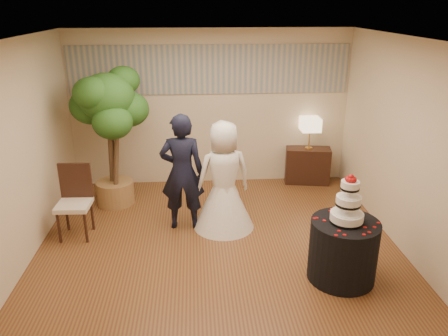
{
  "coord_description": "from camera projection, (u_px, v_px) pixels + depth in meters",
  "views": [
    {
      "loc": [
        -0.29,
        -5.24,
        3.2
      ],
      "look_at": [
        0.1,
        0.4,
        1.05
      ],
      "focal_mm": 35.0,
      "sensor_mm": 36.0,
      "label": 1
    }
  ],
  "objects": [
    {
      "name": "floor",
      "position": [
        219.0,
        249.0,
        6.04
      ],
      "size": [
        5.0,
        5.0,
        0.0
      ],
      "primitive_type": "cube",
      "color": "brown",
      "rests_on": "ground"
    },
    {
      "name": "ceiling",
      "position": [
        218.0,
        39.0,
        5.04
      ],
      "size": [
        5.0,
        5.0,
        0.0
      ],
      "primitive_type": "cube",
      "color": "white",
      "rests_on": "wall_back"
    },
    {
      "name": "wall_back",
      "position": [
        210.0,
        109.0,
        7.87
      ],
      "size": [
        5.0,
        0.06,
        2.8
      ],
      "primitive_type": "cube",
      "color": "beige",
      "rests_on": "ground"
    },
    {
      "name": "wall_front",
      "position": [
        238.0,
        264.0,
        3.21
      ],
      "size": [
        5.0,
        0.06,
        2.8
      ],
      "primitive_type": "cube",
      "color": "beige",
      "rests_on": "ground"
    },
    {
      "name": "wall_left",
      "position": [
        16.0,
        158.0,
        5.38
      ],
      "size": [
        0.06,
        5.0,
        2.8
      ],
      "primitive_type": "cube",
      "color": "beige",
      "rests_on": "ground"
    },
    {
      "name": "wall_right",
      "position": [
        409.0,
        149.0,
        5.7
      ],
      "size": [
        0.06,
        5.0,
        2.8
      ],
      "primitive_type": "cube",
      "color": "beige",
      "rests_on": "ground"
    },
    {
      "name": "mural_border",
      "position": [
        210.0,
        70.0,
        7.61
      ],
      "size": [
        4.9,
        0.02,
        0.85
      ],
      "primitive_type": "cube",
      "color": "gray",
      "rests_on": "wall_back"
    },
    {
      "name": "groom",
      "position": [
        182.0,
        172.0,
        6.35
      ],
      "size": [
        0.66,
        0.46,
        1.76
      ],
      "primitive_type": "imported",
      "rotation": [
        0.0,
        0.0,
        3.09
      ],
      "color": "black",
      "rests_on": "floor"
    },
    {
      "name": "bride",
      "position": [
        224.0,
        176.0,
        6.38
      ],
      "size": [
        1.1,
        1.1,
        1.65
      ],
      "primitive_type": "imported",
      "rotation": [
        0.0,
        0.0,
        3.36
      ],
      "color": "white",
      "rests_on": "floor"
    },
    {
      "name": "cake_table",
      "position": [
        343.0,
        250.0,
        5.29
      ],
      "size": [
        0.83,
        0.83,
        0.77
      ],
      "primitive_type": "cylinder",
      "rotation": [
        0.0,
        0.0,
        0.01
      ],
      "color": "black",
      "rests_on": "floor"
    },
    {
      "name": "wedding_cake",
      "position": [
        349.0,
        199.0,
        5.04
      ],
      "size": [
        0.4,
        0.4,
        0.61
      ],
      "primitive_type": null,
      "color": "white",
      "rests_on": "cake_table"
    },
    {
      "name": "console",
      "position": [
        307.0,
        165.0,
        8.17
      ],
      "size": [
        0.86,
        0.49,
        0.68
      ],
      "primitive_type": "cube",
      "rotation": [
        0.0,
        0.0,
        -0.16
      ],
      "color": "black",
      "rests_on": "floor"
    },
    {
      "name": "table_lamp",
      "position": [
        310.0,
        133.0,
        7.95
      ],
      "size": [
        0.34,
        0.34,
        0.58
      ],
      "primitive_type": null,
      "color": "beige",
      "rests_on": "console"
    },
    {
      "name": "ficus_tree",
      "position": [
        110.0,
        138.0,
        7.02
      ],
      "size": [
        1.53,
        1.53,
        2.31
      ],
      "primitive_type": null,
      "rotation": [
        0.0,
        0.0,
        2.53
      ],
      "color": "#26561B",
      "rests_on": "floor"
    },
    {
      "name": "side_chair",
      "position": [
        74.0,
        203.0,
        6.2
      ],
      "size": [
        0.5,
        0.52,
        1.05
      ],
      "primitive_type": null,
      "rotation": [
        0.0,
        0.0,
        -0.04
      ],
      "color": "black",
      "rests_on": "floor"
    }
  ]
}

